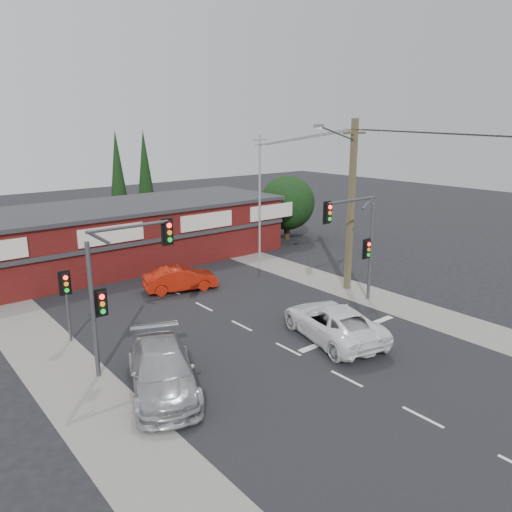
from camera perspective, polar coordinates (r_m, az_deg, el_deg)
ground at (r=23.27m, az=2.04°, el=-9.81°), size 120.00×120.00×0.00m
road_strip at (r=26.93m, az=-4.99°, el=-6.29°), size 14.00×70.00×0.01m
verge_left at (r=23.69m, az=-22.57°, el=-10.54°), size 3.00×70.00×0.02m
verge_right at (r=32.16m, az=7.66°, el=-2.79°), size 3.00×70.00×0.02m
stop_line at (r=24.61m, az=10.61°, el=-8.61°), size 6.50×0.35×0.01m
white_suv at (r=23.58m, az=8.76°, el=-7.47°), size 4.04×6.36×1.63m
silver_suv at (r=19.36m, az=-10.67°, el=-12.74°), size 4.36×6.21×1.67m
red_sedan at (r=30.21m, az=-8.63°, el=-2.59°), size 4.61×2.67×1.44m
lane_dashes at (r=24.99m, az=-1.64°, el=-7.96°), size 0.12×42.45×0.01m
shop_building at (r=36.14m, az=-17.13°, el=2.15°), size 27.30×8.40×4.22m
tree_cluster at (r=42.98m, az=3.39°, el=5.79°), size 5.90×5.10×5.50m
conifer_near at (r=43.74m, az=-15.51°, el=8.85°), size 1.80×1.80×9.25m
conifer_far at (r=47.02m, az=-12.57°, el=9.43°), size 1.80×1.80×9.25m
traffic_mast_left at (r=20.26m, az=-15.59°, el=-2.30°), size 3.77×0.27×5.97m
traffic_mast_right at (r=27.40m, az=11.63°, el=2.44°), size 3.96×0.27×5.97m
pedestal_signal at (r=24.06m, az=-20.89°, el=-3.82°), size 0.55×0.27×3.38m
utility_pole at (r=29.53m, az=10.68°, el=6.24°), size 4.38×0.59×10.00m
steel_pole at (r=36.45m, az=0.42°, el=7.03°), size 1.20×0.16×9.00m
power_lines at (r=26.11m, az=20.57°, el=12.50°), size 2.01×29.00×1.22m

